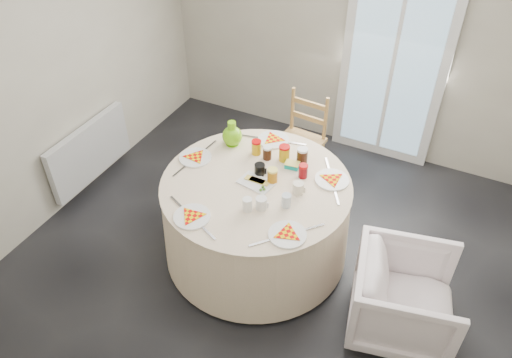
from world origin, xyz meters
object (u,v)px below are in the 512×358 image
at_px(wooden_chair, 299,140).
at_px(armchair, 406,292).
at_px(green_pitcher, 232,133).
at_px(radiator, 90,152).
at_px(table, 256,219).

relative_size(wooden_chair, armchair, 1.27).
bearing_deg(green_pitcher, radiator, -167.02).
xyz_separation_m(wooden_chair, green_pitcher, (-0.34, -0.68, 0.40)).
relative_size(table, green_pitcher, 7.01).
distance_m(table, green_pitcher, 0.74).
distance_m(table, wooden_chair, 1.06).
bearing_deg(table, armchair, -8.56).
relative_size(radiator, green_pitcher, 4.66).
relative_size(radiator, wooden_chair, 1.10).
xyz_separation_m(radiator, wooden_chair, (1.75, 0.94, 0.09)).
bearing_deg(armchair, green_pitcher, 59.51).
xyz_separation_m(radiator, armchair, (3.07, -0.30, 0.01)).
bearing_deg(table, wooden_chair, 93.53).
height_order(radiator, green_pitcher, green_pitcher).
bearing_deg(wooden_chair, armchair, -38.15).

